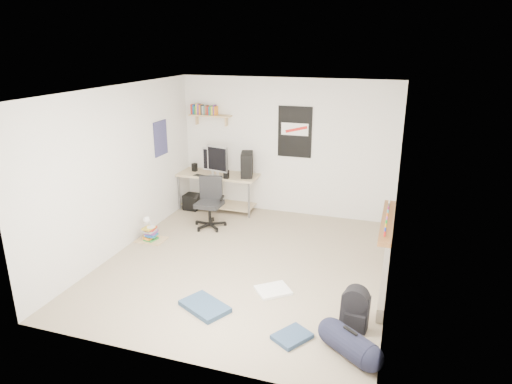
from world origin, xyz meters
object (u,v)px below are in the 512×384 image
(office_chair, at_px, (209,200))
(duffel_bag, at_px, (349,344))
(book_stack, at_px, (151,232))
(desk, at_px, (219,191))
(backpack, at_px, (355,312))

(office_chair, distance_m, duffel_bag, 3.89)
(office_chair, bearing_deg, book_stack, -143.12)
(desk, height_order, duffel_bag, desk)
(duffel_bag, xyz_separation_m, book_stack, (-3.44, 1.91, 0.01))
(duffel_bag, bearing_deg, desk, 165.99)
(duffel_bag, bearing_deg, book_stack, -172.19)
(office_chair, height_order, backpack, office_chair)
(desk, relative_size, duffel_bag, 2.75)
(backpack, relative_size, duffel_bag, 0.73)
(office_chair, bearing_deg, duffel_bag, -57.63)
(backpack, distance_m, duffel_bag, 0.51)
(book_stack, bearing_deg, backpack, -22.19)
(duffel_bag, distance_m, book_stack, 3.94)
(desk, xyz_separation_m, backpack, (2.95, -3.11, -0.16))
(book_stack, bearing_deg, desk, 74.05)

